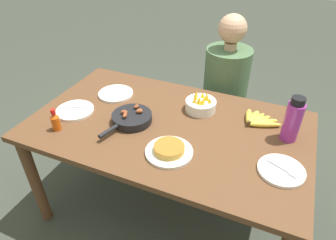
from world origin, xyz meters
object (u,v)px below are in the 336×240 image
object	(u,v)px
hot_sauce_bottle	(55,121)
person_figure	(223,105)
empty_plate_near_front	(116,94)
skillet	(131,118)
empty_plate_far_right	(75,110)
banana_bunch	(257,120)
water_bottle	(293,120)
frittata_plate_center	(169,150)
empty_plate_far_left	(281,170)
fruit_bowl_mango	(201,104)

from	to	relation	value
hot_sauce_bottle	person_figure	size ratio (longest dim) A/B	0.11
empty_plate_near_front	hot_sauce_bottle	bearing A→B (deg)	-102.35
skillet	empty_plate_far_right	distance (m)	0.38
skillet	empty_plate_near_front	xyz separation A→B (m)	(-0.25, 0.23, -0.02)
banana_bunch	water_bottle	bearing A→B (deg)	-24.55
banana_bunch	water_bottle	world-z (taller)	water_bottle
banana_bunch	frittata_plate_center	size ratio (longest dim) A/B	0.91
banana_bunch	person_figure	bearing A→B (deg)	121.98
banana_bunch	frittata_plate_center	bearing A→B (deg)	-129.10
person_figure	banana_bunch	bearing A→B (deg)	-58.02
water_bottle	empty_plate_near_front	bearing A→B (deg)	178.37
frittata_plate_center	water_bottle	xyz separation A→B (m)	(0.55, 0.37, 0.10)
empty_plate_near_front	empty_plate_far_right	distance (m)	0.30
empty_plate_far_right	banana_bunch	bearing A→B (deg)	17.25
water_bottle	frittata_plate_center	bearing A→B (deg)	-146.07
empty_plate_far_left	empty_plate_near_front	bearing A→B (deg)	164.35
frittata_plate_center	fruit_bowl_mango	xyz separation A→B (m)	(0.02, 0.45, 0.02)
skillet	empty_plate_far_left	size ratio (longest dim) A/B	1.61
banana_bunch	skillet	bearing A→B (deg)	-157.20
skillet	banana_bunch	bearing A→B (deg)	128.09
banana_bunch	empty_plate_near_front	world-z (taller)	banana_bunch
water_bottle	person_figure	bearing A→B (deg)	130.40
banana_bunch	water_bottle	size ratio (longest dim) A/B	0.87
skillet	frittata_plate_center	world-z (taller)	skillet
skillet	water_bottle	size ratio (longest dim) A/B	1.39
skillet	hot_sauce_bottle	distance (m)	0.43
banana_bunch	hot_sauce_bottle	xyz separation A→B (m)	(-1.03, -0.52, 0.04)
skillet	hot_sauce_bottle	bearing A→B (deg)	-41.51
skillet	hot_sauce_bottle	xyz separation A→B (m)	(-0.35, -0.23, 0.03)
hot_sauce_bottle	empty_plate_far_right	bearing A→B (deg)	96.80
banana_bunch	empty_plate_near_front	bearing A→B (deg)	-176.86
water_bottle	empty_plate_far_right	bearing A→B (deg)	-168.80
empty_plate_far_left	person_figure	world-z (taller)	person_figure
banana_bunch	empty_plate_far_left	bearing A→B (deg)	-63.86
banana_bunch	person_figure	xyz separation A→B (m)	(-0.31, 0.49, -0.26)
hot_sauce_bottle	empty_plate_far_left	bearing A→B (deg)	7.32
fruit_bowl_mango	hot_sauce_bottle	distance (m)	0.86
empty_plate_far_left	empty_plate_far_right	distance (m)	1.24
banana_bunch	empty_plate_far_left	world-z (taller)	banana_bunch
empty_plate_far_right	frittata_plate_center	bearing A→B (deg)	-10.22
fruit_bowl_mango	water_bottle	bearing A→B (deg)	-8.49
empty_plate_far_left	person_figure	bearing A→B (deg)	119.58
skillet	empty_plate_far_right	world-z (taller)	skillet
empty_plate_far_left	hot_sauce_bottle	size ratio (longest dim) A/B	1.67
frittata_plate_center	empty_plate_far_right	size ratio (longest dim) A/B	1.07
skillet	water_bottle	distance (m)	0.89
empty_plate_near_front	person_figure	bearing A→B (deg)	40.84
empty_plate_far_left	water_bottle	distance (m)	0.30
skillet	empty_plate_near_front	world-z (taller)	skillet
empty_plate_near_front	empty_plate_far_left	xyz separation A→B (m)	(1.11, -0.31, 0.00)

